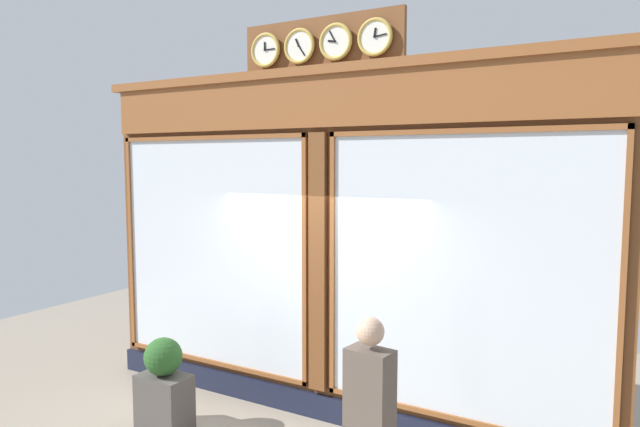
# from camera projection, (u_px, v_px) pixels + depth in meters

# --- Properties ---
(shop_facade) EXTENTS (6.22, 0.42, 4.39)m
(shop_facade) POSITION_uv_depth(u_px,v_px,m) (326.00, 244.00, 6.24)
(shop_facade) COLOR brown
(shop_facade) RESTS_ON ground_plane
(pedestrian) EXTENTS (0.39, 0.26, 1.69)m
(pedestrian) POSITION_uv_depth(u_px,v_px,m) (369.00, 413.00, 4.35)
(pedestrian) COLOR #312A24
(pedestrian) RESTS_ON ground_plane
(planter_box) EXTENTS (0.56, 0.36, 0.60)m
(planter_box) POSITION_uv_depth(u_px,v_px,m) (164.00, 402.00, 6.01)
(planter_box) COLOR #4C4742
(planter_box) RESTS_ON ground_plane
(planter_shrub) EXTENTS (0.40, 0.40, 0.40)m
(planter_shrub) POSITION_uv_depth(u_px,v_px,m) (163.00, 357.00, 5.96)
(planter_shrub) COLOR #285623
(planter_shrub) RESTS_ON planter_box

